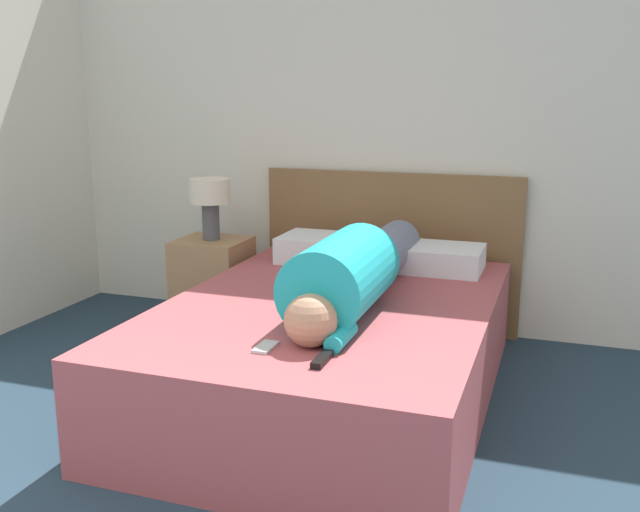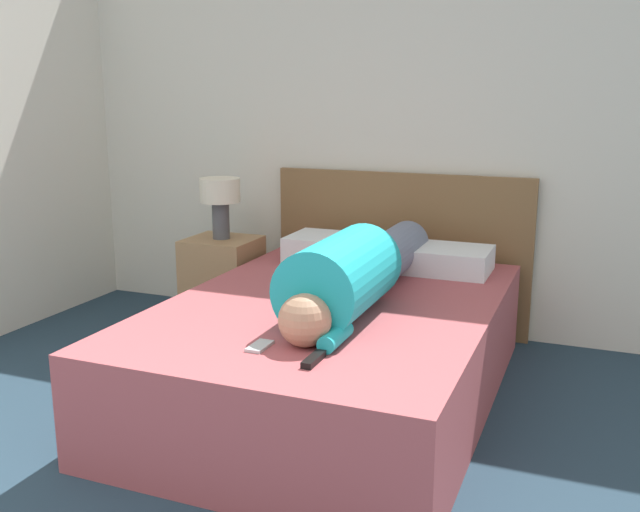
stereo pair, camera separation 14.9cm
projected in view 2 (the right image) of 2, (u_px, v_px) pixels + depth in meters
name	position (u px, v px, depth m)	size (l,w,h in m)	color
wall_back	(367.00, 114.00, 4.32)	(5.05, 0.06, 2.60)	silver
bed	(332.00, 350.00, 3.37)	(1.46, 2.09, 0.48)	#A84C51
headboard	(400.00, 252.00, 4.35)	(1.58, 0.04, 0.96)	brown
nightstand	(223.00, 285.00, 4.34)	(0.41, 0.38, 0.57)	#A37A51
table_lamp	(220.00, 197.00, 4.22)	(0.24, 0.24, 0.36)	#4C4C51
person_lying	(356.00, 272.00, 3.23)	(0.36, 1.60, 0.36)	tan
pillow_near_headboard	(333.00, 249.00, 4.09)	(0.50, 0.36, 0.15)	white
pillow_second	(445.00, 260.00, 3.85)	(0.48, 0.36, 0.13)	white
tv_remote	(314.00, 359.00, 2.56)	(0.04, 0.15, 0.02)	black
cell_phone	(260.00, 346.00, 2.71)	(0.06, 0.13, 0.01)	#B2B7BC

